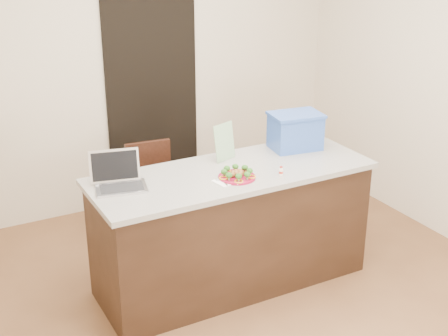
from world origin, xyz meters
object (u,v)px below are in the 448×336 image
island (232,228)px  plate (237,177)px  chair (154,187)px  yogurt_bottle (281,171)px  laptop (118,177)px  blue_box (295,131)px  napkin (225,182)px

island → plate: bearing=-105.5°
chair → island: bearing=-68.7°
yogurt_bottle → chair: bearing=114.6°
yogurt_bottle → laptop: bearing=161.7°
plate → laptop: bearing=161.3°
plate → laptop: 0.81m
yogurt_bottle → laptop: (-1.07, 0.36, 0.04)m
plate → chair: size_ratio=0.30×
chair → plate: bearing=-72.6°
blue_box → napkin: bearing=-149.4°
plate → napkin: (-0.10, -0.02, -0.01)m
napkin → laptop: 0.73m
laptop → blue_box: (1.47, 0.05, 0.08)m
laptop → chair: 1.07m
napkin → chair: size_ratio=0.16×
island → blue_box: 0.91m
yogurt_bottle → napkin: bearing=169.4°
napkin → chair: napkin is taller
plate → chair: bearing=101.7°
napkin → blue_box: blue_box is taller
island → laptop: (-0.81, 0.12, 0.52)m
island → laptop: bearing=171.3°
plate → chair: 1.15m
island → yogurt_bottle: size_ratio=32.33×
napkin → yogurt_bottle: yogurt_bottle is taller
plate → yogurt_bottle: bearing=-17.4°
yogurt_bottle → blue_box: bearing=46.0°
plate → island: bearing=74.5°
napkin → chair: 1.15m
yogurt_bottle → blue_box: (0.39, 0.41, 0.12)m
laptop → yogurt_bottle: bearing=-4.8°
napkin → laptop: size_ratio=0.36×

